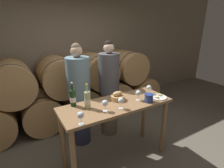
{
  "coord_description": "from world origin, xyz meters",
  "views": [
    {
      "loc": [
        -1.18,
        -1.89,
        2.01
      ],
      "look_at": [
        0.0,
        0.12,
        1.21
      ],
      "focal_mm": 28.0,
      "sensor_mm": 36.0,
      "label": 1
    }
  ],
  "objects": [
    {
      "name": "ground_plane",
      "position": [
        0.0,
        0.0,
        0.0
      ],
      "size": [
        10.0,
        10.0,
        0.0
      ],
      "primitive_type": "plane",
      "color": "#665E51"
    },
    {
      "name": "stone_wall_back",
      "position": [
        0.0,
        2.17,
        1.6
      ],
      "size": [
        10.0,
        0.12,
        3.2
      ],
      "color": "gray",
      "rests_on": "ground_plane"
    },
    {
      "name": "barrel_stack",
      "position": [
        -0.0,
        1.57,
        0.67
      ],
      "size": [
        4.01,
        0.97,
        1.42
      ],
      "color": "tan",
      "rests_on": "ground_plane"
    },
    {
      "name": "tasting_table",
      "position": [
        0.0,
        0.0,
        0.8
      ],
      "size": [
        1.59,
        0.6,
        0.96
      ],
      "color": "olive",
      "rests_on": "ground_plane"
    },
    {
      "name": "person_left",
      "position": [
        -0.3,
        0.68,
        0.88
      ],
      "size": [
        0.37,
        0.37,
        1.74
      ],
      "color": "#2D334C",
      "rests_on": "ground_plane"
    },
    {
      "name": "person_right",
      "position": [
        0.27,
        0.68,
        0.89
      ],
      "size": [
        0.37,
        0.37,
        1.75
      ],
      "color": "#756651",
      "rests_on": "ground_plane"
    },
    {
      "name": "wine_bottle_red",
      "position": [
        -0.54,
        0.23,
        1.07
      ],
      "size": [
        0.08,
        0.08,
        0.33
      ],
      "color": "#193819",
      "rests_on": "tasting_table"
    },
    {
      "name": "wine_bottle_white",
      "position": [
        -0.4,
        0.07,
        1.07
      ],
      "size": [
        0.08,
        0.08,
        0.34
      ],
      "color": "#ADBC7F",
      "rests_on": "tasting_table"
    },
    {
      "name": "blue_crock",
      "position": [
        0.42,
        -0.19,
        1.02
      ],
      "size": [
        0.13,
        0.13,
        0.12
      ],
      "color": "navy",
      "rests_on": "tasting_table"
    },
    {
      "name": "bread_basket",
      "position": [
        0.08,
        0.09,
        1.01
      ],
      "size": [
        0.2,
        0.2,
        0.13
      ],
      "color": "tan",
      "rests_on": "tasting_table"
    },
    {
      "name": "cheese_plate",
      "position": [
        0.65,
        -0.15,
        0.97
      ],
      "size": [
        0.25,
        0.25,
        0.04
      ],
      "color": "white",
      "rests_on": "tasting_table"
    },
    {
      "name": "wine_glass_far_left",
      "position": [
        -0.62,
        -0.26,
        1.07
      ],
      "size": [
        0.08,
        0.08,
        0.15
      ],
      "color": "white",
      "rests_on": "tasting_table"
    },
    {
      "name": "wine_glass_left",
      "position": [
        -0.25,
        -0.12,
        1.07
      ],
      "size": [
        0.08,
        0.08,
        0.15
      ],
      "color": "white",
      "rests_on": "tasting_table"
    },
    {
      "name": "wine_glass_center",
      "position": [
        -0.03,
        -0.17,
        1.07
      ],
      "size": [
        0.08,
        0.08,
        0.15
      ],
      "color": "white",
      "rests_on": "tasting_table"
    },
    {
      "name": "wine_glass_right",
      "position": [
        0.33,
        -0.07,
        1.07
      ],
      "size": [
        0.08,
        0.08,
        0.15
      ],
      "color": "white",
      "rests_on": "tasting_table"
    },
    {
      "name": "wine_glass_far_right",
      "position": [
        0.61,
        0.02,
        1.07
      ],
      "size": [
        0.08,
        0.08,
        0.15
      ],
      "color": "white",
      "rests_on": "tasting_table"
    }
  ]
}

